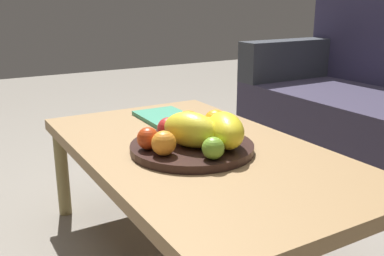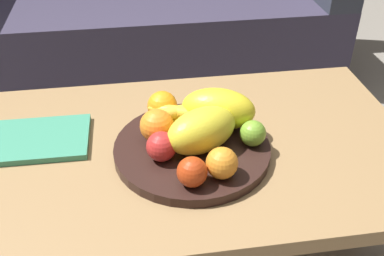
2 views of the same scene
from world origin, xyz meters
The scene contains 12 objects.
coffee_table centered at (0.00, 0.00, 0.36)m, with size 1.18×0.68×0.40m.
fruit_bowl centered at (0.02, -0.03, 0.41)m, with size 0.38×0.38×0.03m, color black.
melon_large_front centered at (0.04, -0.05, 0.47)m, with size 0.18×0.11×0.11m, color yellow.
melon_smaller_beside centered at (0.10, 0.03, 0.47)m, with size 0.19×0.10×0.10m, color yellow.
orange_front centered at (-0.04, 0.09, 0.46)m, with size 0.08×0.08×0.08m, color orange.
orange_left centered at (0.07, -0.15, 0.46)m, with size 0.07×0.07×0.07m, color orange.
orange_right centered at (-0.06, 0.00, 0.46)m, with size 0.08×0.08×0.08m, color orange.
apple_front centered at (-0.06, -0.08, 0.46)m, with size 0.07×0.07×0.07m, color red.
apple_left centered at (0.00, -0.17, 0.45)m, with size 0.07×0.07×0.07m, color #B13512.
apple_right centered at (0.17, -0.05, 0.45)m, with size 0.06×0.06×0.06m, color #6DA02D.
banana_bunch centered at (-0.01, 0.04, 0.45)m, with size 0.17×0.14×0.06m.
magazine centered at (-0.36, 0.07, 0.40)m, with size 0.25×0.18×0.02m, color #3B8D6D.
Camera 1 is at (1.12, -0.68, 0.85)m, focal length 41.20 mm.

